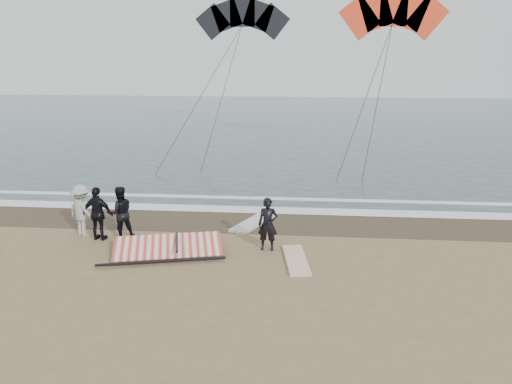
# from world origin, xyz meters

# --- Properties ---
(ground) EXTENTS (120.00, 120.00, 0.00)m
(ground) POSITION_xyz_m (0.00, 0.00, 0.00)
(ground) COLOR #8C704C
(ground) RESTS_ON ground
(sea) EXTENTS (120.00, 54.00, 0.02)m
(sea) POSITION_xyz_m (0.00, 33.00, 0.01)
(sea) COLOR #233838
(sea) RESTS_ON ground
(wet_sand) EXTENTS (120.00, 2.80, 0.01)m
(wet_sand) POSITION_xyz_m (0.00, 4.50, 0.01)
(wet_sand) COLOR #4C3D2B
(wet_sand) RESTS_ON ground
(foam_near) EXTENTS (120.00, 0.90, 0.01)m
(foam_near) POSITION_xyz_m (0.00, 5.90, 0.03)
(foam_near) COLOR white
(foam_near) RESTS_ON sea
(foam_far) EXTENTS (120.00, 0.45, 0.01)m
(foam_far) POSITION_xyz_m (0.00, 7.60, 0.03)
(foam_far) COLOR white
(foam_far) RESTS_ON sea
(man_main) EXTENTS (0.65, 0.43, 1.76)m
(man_main) POSITION_xyz_m (0.63, 1.74, 0.88)
(man_main) COLOR black
(man_main) RESTS_ON ground
(board_white) EXTENTS (0.94, 2.33, 0.09)m
(board_white) POSITION_xyz_m (1.57, 0.88, 0.05)
(board_white) COLOR white
(board_white) RESTS_ON ground
(board_cream) EXTENTS (1.68, 2.62, 0.11)m
(board_cream) POSITION_xyz_m (-0.05, 4.26, 0.05)
(board_cream) COLOR beige
(board_cream) RESTS_ON ground
(trio_cluster) EXTENTS (2.66, 1.23, 1.88)m
(trio_cluster) POSITION_xyz_m (-5.27, 2.33, 0.93)
(trio_cluster) COLOR black
(trio_cluster) RESTS_ON ground
(sail_rig) EXTENTS (3.82, 2.43, 0.49)m
(sail_rig) POSITION_xyz_m (-2.58, 1.17, 0.19)
(sail_rig) COLOR black
(sail_rig) RESTS_ON ground
(kite_red) EXTENTS (6.81, 3.32, 10.63)m
(kite_red) POSITION_xyz_m (6.77, 17.27, 8.16)
(kite_red) COLOR #EE3E1C
(kite_red) RESTS_ON ground
(kite_dark) EXTENTS (8.34, 7.82, 17.74)m
(kite_dark) POSITION_xyz_m (-3.00, 26.71, 8.50)
(kite_dark) COLOR black
(kite_dark) RESTS_ON ground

